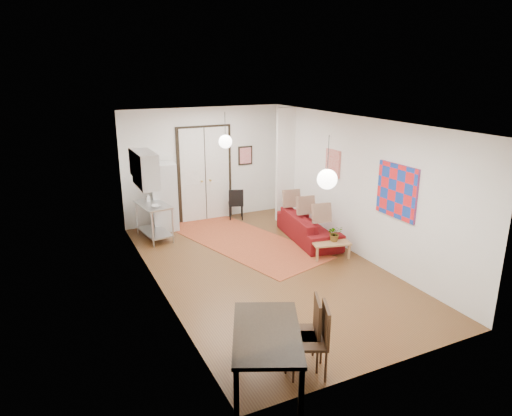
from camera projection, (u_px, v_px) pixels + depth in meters
name	position (u px, v px, depth m)	size (l,w,h in m)	color
floor	(265.00, 268.00, 9.08)	(7.00, 7.00, 0.00)	brown
ceiling	(266.00, 121.00, 8.23)	(4.20, 7.00, 0.02)	white
wall_back	(204.00, 165.00, 11.68)	(4.20, 0.02, 2.90)	white
wall_front	(393.00, 268.00, 5.64)	(4.20, 0.02, 2.90)	white
wall_left	(156.00, 213.00, 7.79)	(0.02, 7.00, 2.90)	white
wall_right	(355.00, 186.00, 9.53)	(0.02, 7.00, 2.90)	white
double_doors	(205.00, 175.00, 11.71)	(1.44, 0.06, 2.50)	white
stub_partition	(285.00, 165.00, 11.62)	(0.50, 0.10, 2.90)	white
wall_cabinet	(145.00, 169.00, 9.03)	(0.35, 1.00, 0.70)	silver
painting_popart	(397.00, 191.00, 8.38)	(0.05, 1.00, 1.00)	red
painting_abstract	(333.00, 163.00, 10.10)	(0.05, 0.50, 0.60)	beige
poster_back	(245.00, 156.00, 12.08)	(0.40, 0.03, 0.50)	red
print_left	(132.00, 163.00, 9.38)	(0.03, 0.44, 0.54)	#925C3D
pendant_back	(225.00, 142.00, 10.15)	(0.30, 0.30, 0.80)	white
pendant_front	(327.00, 179.00, 6.70)	(0.30, 0.30, 0.80)	white
kilim_rug	(238.00, 239.00, 10.65)	(1.70, 4.52, 0.01)	#AB4C2A
sofa	(309.00, 227.00, 10.54)	(0.81, 2.07, 0.60)	maroon
coffee_table	(330.00, 244.00, 9.52)	(0.86, 0.60, 0.35)	#AF8152
potted_plant	(335.00, 233.00, 9.50)	(0.31, 0.27, 0.34)	#32642D
kitchen_counter	(154.00, 217.00, 10.52)	(0.70, 1.17, 0.84)	#B7BABC
bowl	(156.00, 206.00, 10.16)	(0.20, 0.20, 0.05)	white
soap_bottle	(148.00, 198.00, 10.60)	(0.08, 0.08, 0.18)	teal
fridge	(164.00, 197.00, 11.08)	(0.58, 0.58, 1.65)	silver
dining_table	(267.00, 337.00, 5.51)	(1.33, 1.62, 0.78)	black
dining_chair_near	(297.00, 324.00, 6.05)	(0.61, 0.72, 0.97)	#392112
dining_chair_far	(305.00, 331.00, 5.89)	(0.61, 0.72, 0.97)	#392112
black_side_chair	(235.00, 200.00, 12.02)	(0.48, 0.49, 0.83)	black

